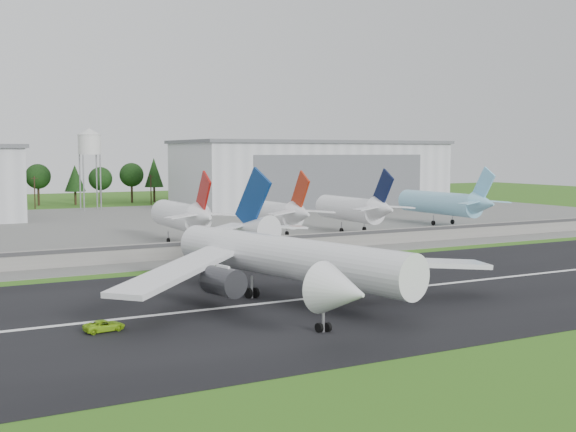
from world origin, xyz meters
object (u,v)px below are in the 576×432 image
parked_jet_red_a (185,216)px  parked_jet_skyblue (447,203)px  parked_jet_red_b (277,213)px  parked_jet_navy (356,209)px  ground_vehicle (104,326)px  main_airliner (288,267)px

parked_jet_red_a → parked_jet_skyblue: parked_jet_skyblue is taller
parked_jet_red_b → parked_jet_skyblue: size_ratio=0.84×
parked_jet_red_a → parked_jet_red_b: 23.33m
parked_jet_red_a → parked_jet_navy: size_ratio=1.00×
ground_vehicle → parked_jet_red_a: (35.60, 71.85, 5.66)m
parked_jet_red_a → parked_jet_red_b: bearing=-0.1°
ground_vehicle → parked_jet_red_b: bearing=-47.1°
parked_jet_navy → parked_jet_red_b: bearing=-179.9°
main_airliner → parked_jet_red_a: 67.63m
ground_vehicle → parked_jet_red_b: 93.07m
ground_vehicle → main_airliner: bearing=-87.4°
parked_jet_skyblue → ground_vehicle: bearing=-146.4°
parked_jet_red_b → parked_jet_skyblue: (56.56, 5.04, 0.27)m
main_airliner → parked_jet_navy: main_airliner is taller
ground_vehicle → parked_jet_skyblue: bearing=-64.1°
parked_jet_red_a → ground_vehicle: bearing=-116.4°
parked_jet_red_a → parked_jet_navy: (46.10, -0.00, -0.03)m
parked_jet_red_a → main_airliner: bearing=-97.6°
main_airliner → parked_jet_skyblue: 114.38m
parked_jet_navy → ground_vehicle: bearing=-138.7°
ground_vehicle → parked_jet_red_a: size_ratio=0.15×
parked_jet_red_b → parked_jet_skyblue: bearing=5.1°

